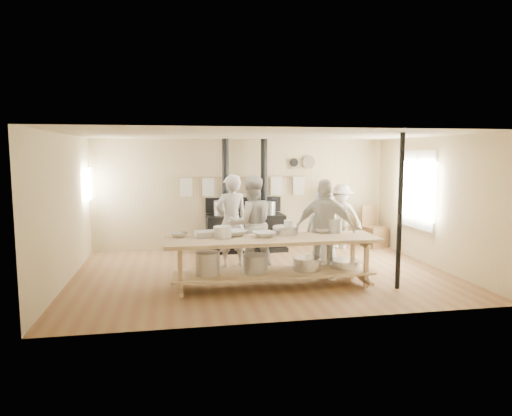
# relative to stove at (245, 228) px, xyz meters

# --- Properties ---
(ground) EXTENTS (7.00, 7.00, 0.00)m
(ground) POSITION_rel_stove_xyz_m (0.01, -2.12, -0.52)
(ground) COLOR brown
(ground) RESTS_ON ground
(room_shell) EXTENTS (7.00, 7.00, 7.00)m
(room_shell) POSITION_rel_stove_xyz_m (0.01, -2.12, 1.10)
(room_shell) COLOR tan
(room_shell) RESTS_ON ground
(window_right) EXTENTS (0.09, 1.50, 1.65)m
(window_right) POSITION_rel_stove_xyz_m (3.48, -1.52, 0.98)
(window_right) COLOR beige
(window_right) RESTS_ON ground
(left_opening) EXTENTS (0.00, 0.90, 0.90)m
(left_opening) POSITION_rel_stove_xyz_m (-3.44, -0.12, 1.08)
(left_opening) COLOR white
(left_opening) RESTS_ON ground
(stove) EXTENTS (1.90, 0.75, 2.60)m
(stove) POSITION_rel_stove_xyz_m (0.00, 0.00, 0.00)
(stove) COLOR black
(stove) RESTS_ON ground
(towel_rail) EXTENTS (3.00, 0.04, 0.47)m
(towel_rail) POSITION_rel_stove_xyz_m (0.01, 0.28, 1.04)
(towel_rail) COLOR tan
(towel_rail) RESTS_ON ground
(back_wall_shelf) EXTENTS (0.63, 0.14, 0.32)m
(back_wall_shelf) POSITION_rel_stove_xyz_m (1.47, 0.32, 1.48)
(back_wall_shelf) COLOR tan
(back_wall_shelf) RESTS_ON ground
(prep_table) EXTENTS (3.60, 0.90, 0.85)m
(prep_table) POSITION_rel_stove_xyz_m (-0.00, -3.02, -0.00)
(prep_table) COLOR tan
(prep_table) RESTS_ON ground
(support_post) EXTENTS (0.08, 0.08, 2.60)m
(support_post) POSITION_rel_stove_xyz_m (2.06, -3.47, 0.78)
(support_post) COLOR black
(support_post) RESTS_ON ground
(cook_far_left) EXTENTS (0.76, 0.58, 1.85)m
(cook_far_left) POSITION_rel_stove_xyz_m (-0.51, -1.52, 0.41)
(cook_far_left) COLOR #BAB2A5
(cook_far_left) RESTS_ON ground
(cook_left) EXTENTS (0.96, 0.78, 1.85)m
(cook_left) POSITION_rel_stove_xyz_m (-0.18, -1.95, 0.40)
(cook_left) COLOR #BAB2A5
(cook_left) RESTS_ON ground
(cook_center) EXTENTS (0.81, 0.58, 1.56)m
(cook_center) POSITION_rel_stove_xyz_m (1.23, -2.01, 0.26)
(cook_center) COLOR #BAB2A5
(cook_center) RESTS_ON ground
(cook_right) EXTENTS (1.15, 0.83, 1.81)m
(cook_right) POSITION_rel_stove_xyz_m (1.06, -2.61, 0.38)
(cook_right) COLOR #BAB2A5
(cook_right) RESTS_ON ground
(cook_by_window) EXTENTS (1.14, 1.06, 1.55)m
(cook_by_window) POSITION_rel_stove_xyz_m (2.30, -0.17, 0.25)
(cook_by_window) COLOR #BAB2A5
(cook_by_window) RESTS_ON ground
(chair) EXTENTS (0.58, 0.58, 1.00)m
(chair) POSITION_rel_stove_xyz_m (3.15, -0.15, -0.23)
(chair) COLOR brown
(chair) RESTS_ON ground
(bowl_white_a) EXTENTS (0.48, 0.48, 0.10)m
(bowl_white_a) POSITION_rel_stove_xyz_m (-0.59, -2.69, 0.38)
(bowl_white_a) COLOR white
(bowl_white_a) RESTS_ON prep_table
(bowl_steel_a) EXTENTS (0.37, 0.37, 0.08)m
(bowl_steel_a) POSITION_rel_stove_xyz_m (-1.54, -2.69, 0.37)
(bowl_steel_a) COLOR silver
(bowl_steel_a) RESTS_ON prep_table
(bowl_white_b) EXTENTS (0.44, 0.44, 0.09)m
(bowl_white_b) POSITION_rel_stove_xyz_m (-0.12, -2.90, 0.37)
(bowl_white_b) COLOR white
(bowl_white_b) RESTS_ON prep_table
(bowl_steel_b) EXTENTS (0.39, 0.39, 0.09)m
(bowl_steel_b) POSITION_rel_stove_xyz_m (0.99, -2.69, 0.38)
(bowl_steel_b) COLOR silver
(bowl_steel_b) RESTS_ON prep_table
(roasting_pan) EXTENTS (0.47, 0.35, 0.10)m
(roasting_pan) POSITION_rel_stove_xyz_m (-1.06, -2.69, 0.38)
(roasting_pan) COLOR #B2B2B7
(roasting_pan) RESTS_ON prep_table
(mixing_bowl_large) EXTENTS (0.57, 0.57, 0.14)m
(mixing_bowl_large) POSITION_rel_stove_xyz_m (0.30, -2.71, 0.40)
(mixing_bowl_large) COLOR silver
(mixing_bowl_large) RESTS_ON prep_table
(bucket_galv) EXTENTS (0.31, 0.31, 0.26)m
(bucket_galv) POSITION_rel_stove_xyz_m (1.20, -2.69, 0.46)
(bucket_galv) COLOR gray
(bucket_galv) RESTS_ON prep_table
(deep_bowl_enamel) EXTENTS (0.38, 0.38, 0.19)m
(deep_bowl_enamel) POSITION_rel_stove_xyz_m (-0.82, -2.85, 0.42)
(deep_bowl_enamel) COLOR white
(deep_bowl_enamel) RESTS_ON prep_table
(pitcher) EXTENTS (0.17, 0.17, 0.25)m
(pitcher) POSITION_rel_stove_xyz_m (0.36, -2.69, 0.45)
(pitcher) COLOR white
(pitcher) RESTS_ON prep_table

